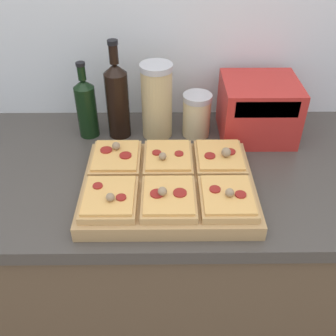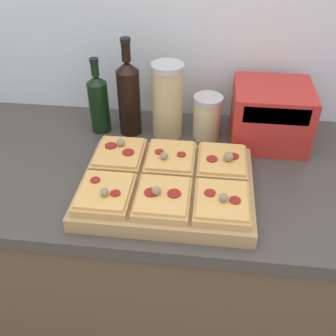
% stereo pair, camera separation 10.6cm
% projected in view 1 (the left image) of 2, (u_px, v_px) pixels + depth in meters
% --- Properties ---
extents(wall_back, '(6.00, 0.06, 2.50)m').
position_uv_depth(wall_back, '(167.00, 12.00, 1.24)').
color(wall_back, silver).
rests_on(wall_back, ground_plane).
extents(kitchen_counter, '(2.63, 0.67, 0.90)m').
position_uv_depth(kitchen_counter, '(168.00, 264.00, 1.45)').
color(kitchen_counter, brown).
rests_on(kitchen_counter, ground_plane).
extents(cutting_board, '(0.46, 0.36, 0.04)m').
position_uv_depth(cutting_board, '(168.00, 187.00, 1.06)').
color(cutting_board, tan).
rests_on(cutting_board, kitchen_counter).
extents(pizza_slice_back_left, '(0.14, 0.16, 0.05)m').
position_uv_depth(pizza_slice_back_left, '(116.00, 158.00, 1.11)').
color(pizza_slice_back_left, tan).
rests_on(pizza_slice_back_left, cutting_board).
extents(pizza_slice_back_center, '(0.14, 0.16, 0.05)m').
position_uv_depth(pizza_slice_back_center, '(168.00, 158.00, 1.11)').
color(pizza_slice_back_center, tan).
rests_on(pizza_slice_back_center, cutting_board).
extents(pizza_slice_back_right, '(0.14, 0.16, 0.05)m').
position_uv_depth(pizza_slice_back_right, '(220.00, 158.00, 1.11)').
color(pizza_slice_back_right, tan).
rests_on(pizza_slice_back_right, cutting_board).
extents(pizza_slice_front_left, '(0.14, 0.16, 0.05)m').
position_uv_depth(pizza_slice_front_left, '(109.00, 198.00, 0.97)').
color(pizza_slice_front_left, tan).
rests_on(pizza_slice_front_left, cutting_board).
extents(pizza_slice_front_center, '(0.14, 0.16, 0.05)m').
position_uv_depth(pizza_slice_front_center, '(168.00, 198.00, 0.97)').
color(pizza_slice_front_center, tan).
rests_on(pizza_slice_front_center, cutting_board).
extents(pizza_slice_front_right, '(0.14, 0.16, 0.05)m').
position_uv_depth(pizza_slice_front_right, '(227.00, 198.00, 0.98)').
color(pizza_slice_front_right, tan).
rests_on(pizza_slice_front_right, cutting_board).
extents(olive_oil_bottle, '(0.06, 0.06, 0.25)m').
position_uv_depth(olive_oil_bottle, '(86.00, 107.00, 1.25)').
color(olive_oil_bottle, black).
rests_on(olive_oil_bottle, kitchen_counter).
extents(wine_bottle, '(0.07, 0.07, 0.32)m').
position_uv_depth(wine_bottle, '(117.00, 99.00, 1.23)').
color(wine_bottle, black).
rests_on(wine_bottle, kitchen_counter).
extents(grain_jar_tall, '(0.10, 0.10, 0.24)m').
position_uv_depth(grain_jar_tall, '(157.00, 101.00, 1.24)').
color(grain_jar_tall, tan).
rests_on(grain_jar_tall, kitchen_counter).
extents(grain_jar_short, '(0.09, 0.09, 0.14)m').
position_uv_depth(grain_jar_short, '(197.00, 115.00, 1.27)').
color(grain_jar_short, beige).
rests_on(grain_jar_short, kitchen_counter).
extents(toaster_oven, '(0.26, 0.21, 0.19)m').
position_uv_depth(toaster_oven, '(258.00, 109.00, 1.26)').
color(toaster_oven, red).
rests_on(toaster_oven, kitchen_counter).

